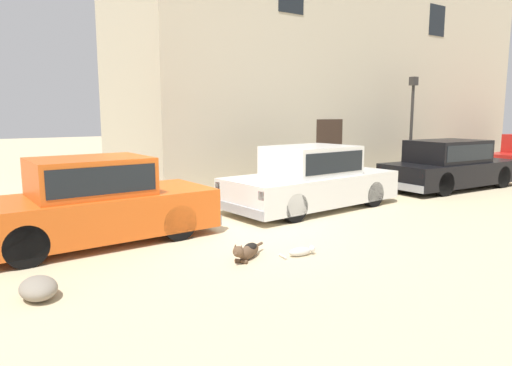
{
  "coord_description": "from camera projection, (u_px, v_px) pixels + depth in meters",
  "views": [
    {
      "loc": [
        -4.52,
        -7.27,
        2.28
      ],
      "look_at": [
        0.55,
        0.2,
        0.9
      ],
      "focal_mm": 31.97,
      "sensor_mm": 36.0,
      "label": 1
    }
  ],
  "objects": [
    {
      "name": "parked_sedan_third",
      "position": [
        450.0,
        164.0,
        13.92
      ],
      "size": [
        4.87,
        1.96,
        1.48
      ],
      "rotation": [
        0.0,
        0.0,
        -0.05
      ],
      "color": "black",
      "rests_on": "ground_plane"
    },
    {
      "name": "ground_plane",
      "position": [
        238.0,
        233.0,
        8.79
      ],
      "size": [
        80.0,
        80.0,
        0.0
      ],
      "primitive_type": "plane",
      "color": "#CCB78E"
    },
    {
      "name": "rubble_pile",
      "position": [
        38.0,
        288.0,
        5.64
      ],
      "size": [
        0.45,
        0.61,
        0.28
      ],
      "primitive_type": "ellipsoid",
      "rotation": [
        0.0,
        0.0,
        1.59
      ],
      "color": "gray",
      "rests_on": "ground_plane"
    },
    {
      "name": "stray_dog_spotted",
      "position": [
        247.0,
        251.0,
        7.17
      ],
      "size": [
        0.87,
        0.54,
        0.32
      ],
      "rotation": [
        0.0,
        0.0,
        3.66
      ],
      "color": "brown",
      "rests_on": "ground_plane"
    },
    {
      "name": "parked_sedan_second",
      "position": [
        311.0,
        178.0,
        10.97
      ],
      "size": [
        4.68,
        2.12,
        1.51
      ],
      "rotation": [
        0.0,
        0.0,
        0.07
      ],
      "color": "silver",
      "rests_on": "ground_plane"
    },
    {
      "name": "parked_sedan_nearest",
      "position": [
        93.0,
        201.0,
        8.04
      ],
      "size": [
        4.4,
        1.88,
        1.52
      ],
      "rotation": [
        0.0,
        0.0,
        0.04
      ],
      "color": "#D15619",
      "rests_on": "ground_plane"
    },
    {
      "name": "apartment_block",
      "position": [
        329.0,
        63.0,
        17.62
      ],
      "size": [
        16.13,
        5.4,
        8.4
      ],
      "color": "#BCB299",
      "rests_on": "ground_plane"
    },
    {
      "name": "stray_cat",
      "position": [
        301.0,
        251.0,
        7.36
      ],
      "size": [
        0.59,
        0.3,
        0.16
      ],
      "rotation": [
        0.0,
        0.0,
        6.1
      ],
      "color": "beige",
      "rests_on": "ground_plane"
    },
    {
      "name": "street_lamp",
      "position": [
        412.0,
        114.0,
        15.41
      ],
      "size": [
        0.22,
        0.22,
        3.49
      ],
      "color": "#2D2B28",
      "rests_on": "ground_plane"
    }
  ]
}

